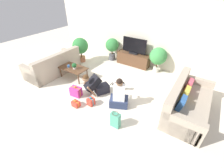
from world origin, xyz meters
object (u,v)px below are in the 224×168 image
Objects in this scene: person_kneeling at (95,85)px; gift_box_b at (76,91)px; tv_console at (133,59)px; tabletop_plant at (74,66)px; gift_box_c at (76,104)px; potted_plant_back_right at (158,57)px; coffee_table at (73,69)px; potted_plant_back_left at (112,46)px; gift_bag_a at (115,120)px; dog at (118,85)px; gift_box_a at (91,101)px; mug at (69,66)px; tv at (134,47)px; sofa_left at (54,66)px; potted_plant_corner_left at (80,47)px; sofa_right at (187,103)px; person_sitting at (119,96)px.

gift_box_b is (-0.48, -0.40, -0.20)m from person_kneeling.
tv_console is 6.29× the size of tabletop_plant.
potted_plant_back_right is at bearing 69.70° from gift_box_c.
coffee_table is 2.57m from tv_console.
potted_plant_back_left reaches higher than tv_console.
gift_bag_a reaches higher than gift_box_b.
gift_box_b is at bearing -44.85° from tabletop_plant.
gift_box_a is at bearing 133.99° from dog.
gift_box_c is 1.58m from tabletop_plant.
dog is 1.99m from mug.
tv is at bearing 93.24° from gift_box_a.
potted_plant_corner_left is (0.14, 1.37, 0.38)m from sofa_left.
potted_plant_back_right is (2.40, 2.13, 0.27)m from coffee_table.
sofa_left is 1.84m from gift_box_b.
gift_bag_a is (1.21, -0.76, -0.14)m from person_kneeling.
mug is (-1.95, -0.28, 0.24)m from dog.
person_kneeling is at bearing 39.25° from gift_box_b.
sofa_right is 1.82m from person_sitting.
tabletop_plant is (-1.06, 1.07, 0.47)m from gift_box_c.
person_sitting is (-0.19, -2.53, -0.32)m from potted_plant_back_right.
sofa_right is 3.06m from gift_box_c.
sofa_left is 2.32m from gift_box_c.
tv is 1.07m from potted_plant_back_left.
gift_bag_a is 1.96× the size of tabletop_plant.
gift_box_b is 1.64× the size of tabletop_plant.
tv is at bearing 56.76° from mug.
mug is (-0.43, -2.21, -0.16)m from potted_plant_back_left.
person_kneeling reaches higher than gift_box_c.
gift_bag_a is at bearing -70.08° from tv_console.
tabletop_plant reaches higher than gift_bag_a.
potted_plant_back_right is at bearing 41.68° from coffee_table.
sofa_left is 7.31× the size of gift_box_a.
dog is (1.52, -1.92, -0.40)m from potted_plant_back_left.
potted_plant_corner_left is at bearing 138.00° from gift_box_a.
coffee_table is 1.14m from gift_box_b.
sofa_left is at bearing 164.39° from gift_box_a.
gift_bag_a is (0.33, -0.71, -0.12)m from person_sitting.
tv_console is (1.35, 2.18, -0.12)m from coffee_table.
sofa_left is 9.17× the size of gift_box_c.
person_kneeling reaches higher than gift_box_b.
tv is at bearing 0.00° from tv_console.
potted_plant_back_right reaches higher than dog.
gift_box_b is (-0.68, 0.08, 0.03)m from gift_box_a.
dog reaches higher than gift_box_c.
tabletop_plant reaches higher than mug.
person_sitting is at bearing 14.17° from gift_box_b.
tabletop_plant is at bearing -118.46° from tv_console.
tv_console is 1.69× the size of person_kneeling.
sofa_left is 2.05× the size of potted_plant_back_right.
sofa_right is at bearing -50.16° from potted_plant_back_right.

